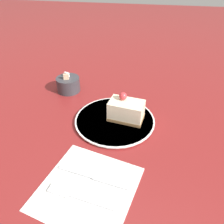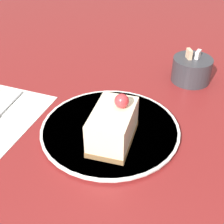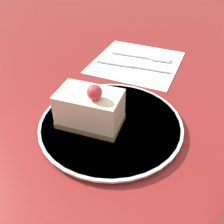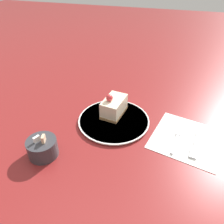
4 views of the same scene
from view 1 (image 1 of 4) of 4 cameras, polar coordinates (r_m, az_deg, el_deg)
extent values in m
plane|color=maroon|center=(0.73, 2.68, -1.60)|extent=(4.00, 4.00, 0.00)
cylinder|color=silver|center=(0.71, 0.72, -2.18)|extent=(0.25, 0.25, 0.01)
cylinder|color=silver|center=(0.71, 0.73, -1.98)|extent=(0.26, 0.26, 0.00)
cube|color=olive|center=(0.71, 3.65, -1.37)|extent=(0.08, 0.12, 0.01)
cube|color=beige|center=(0.69, 3.75, 0.74)|extent=(0.08, 0.12, 0.05)
sphere|color=red|center=(0.68, 3.04, 4.18)|extent=(0.02, 0.02, 0.02)
cube|color=white|center=(0.54, -6.42, -19.09)|extent=(0.26, 0.26, 0.00)
cube|color=silver|center=(0.52, -5.55, -22.13)|extent=(0.03, 0.11, 0.00)
cube|color=silver|center=(0.55, -13.76, -19.27)|extent=(0.03, 0.05, 0.00)
cube|color=silver|center=(0.54, -0.10, -17.94)|extent=(0.03, 0.10, 0.00)
cube|color=silver|center=(0.57, -9.40, -15.18)|extent=(0.02, 0.09, 0.00)
cylinder|color=#333338|center=(0.88, -11.35, 7.09)|extent=(0.09, 0.09, 0.06)
cube|color=#D8B28C|center=(0.85, -11.90, 8.96)|extent=(0.01, 0.02, 0.02)
cube|color=white|center=(0.87, -11.71, 9.47)|extent=(0.02, 0.02, 0.02)
camera|label=2|loc=(0.71, 43.98, 21.46)|focal=50.00mm
camera|label=3|loc=(0.91, 0.53, 27.19)|focal=40.00mm
camera|label=4|loc=(0.79, -58.82, 25.48)|focal=35.00mm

